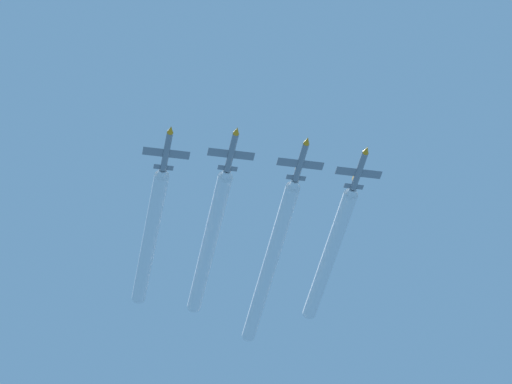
{
  "coord_description": "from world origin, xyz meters",
  "views": [
    {
      "loc": [
        34.41,
        190.2,
        1.76
      ],
      "look_at": [
        -0.0,
        -9.12,
        168.49
      ],
      "focal_mm": 103.09,
      "sensor_mm": 36.0,
      "label": 1
    }
  ],
  "objects_px": {
    "jet_center": "(232,151)",
    "jet_inner_left": "(301,160)",
    "jet_far_left": "(360,169)",
    "jet_inner_right": "(167,150)"
  },
  "relations": [
    {
      "from": "jet_far_left",
      "to": "jet_center",
      "type": "bearing_deg",
      "value": 2.52
    },
    {
      "from": "jet_far_left",
      "to": "jet_inner_right",
      "type": "relative_size",
      "value": 1.0
    },
    {
      "from": "jet_far_left",
      "to": "jet_inner_left",
      "type": "distance_m",
      "value": 10.74
    },
    {
      "from": "jet_far_left",
      "to": "jet_inner_right",
      "type": "distance_m",
      "value": 34.09
    },
    {
      "from": "jet_inner_left",
      "to": "jet_center",
      "type": "height_order",
      "value": "jet_center"
    },
    {
      "from": "jet_far_left",
      "to": "jet_center",
      "type": "xyz_separation_m",
      "value": [
        22.9,
        1.01,
        0.1
      ]
    },
    {
      "from": "jet_center",
      "to": "jet_inner_left",
      "type": "bearing_deg",
      "value": 179.79
    },
    {
      "from": "jet_inner_left",
      "to": "jet_center",
      "type": "distance_m",
      "value": 12.23
    },
    {
      "from": "jet_inner_left",
      "to": "jet_inner_right",
      "type": "bearing_deg",
      "value": -2.47
    },
    {
      "from": "jet_center",
      "to": "jet_far_left",
      "type": "bearing_deg",
      "value": -177.48
    }
  ]
}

